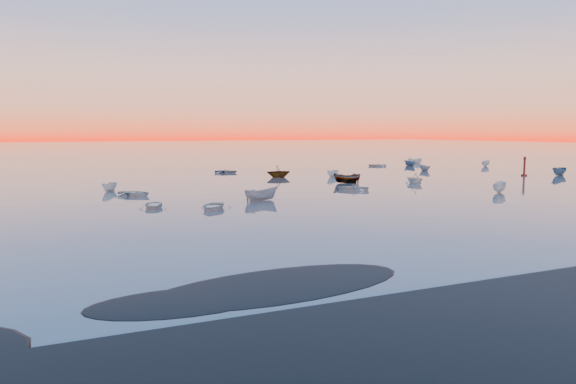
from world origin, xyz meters
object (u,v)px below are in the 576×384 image
boat_near_center (261,200)px  channel_marker (524,168)px  boat_near_right (415,183)px  boat_near_left (135,196)px

boat_near_center → channel_marker: channel_marker is taller
boat_near_right → boat_near_left: bearing=-6.2°
boat_near_right → channel_marker: (25.16, 3.03, 1.38)m
channel_marker → boat_near_center: bearing=-166.9°
channel_marker → boat_near_right: bearing=-173.1°
boat_near_center → channel_marker: 54.49m
boat_near_left → channel_marker: 64.65m
channel_marker → boat_near_left: bearing=-178.4°
boat_near_right → boat_near_center: bearing=14.0°
boat_near_right → channel_marker: bearing=-177.5°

